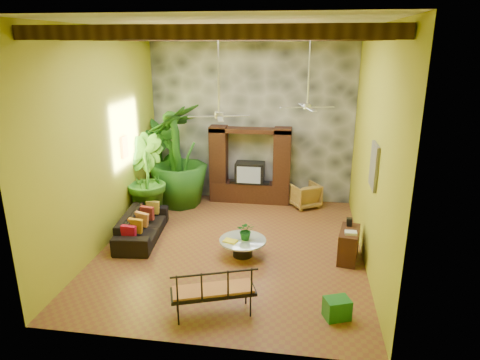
% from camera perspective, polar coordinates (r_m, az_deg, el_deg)
% --- Properties ---
extents(ground, '(7.00, 7.00, 0.00)m').
position_cam_1_polar(ground, '(10.29, -0.99, -8.92)').
color(ground, brown).
rests_on(ground, ground).
extents(ceiling, '(6.00, 7.00, 0.02)m').
position_cam_1_polar(ceiling, '(9.20, -1.16, 20.13)').
color(ceiling, silver).
rests_on(ceiling, back_wall).
extents(back_wall, '(6.00, 0.02, 5.00)m').
position_cam_1_polar(back_wall, '(12.83, 1.59, 8.27)').
color(back_wall, gold).
rests_on(back_wall, ground).
extents(left_wall, '(0.02, 7.00, 5.00)m').
position_cam_1_polar(left_wall, '(10.36, -17.72, 5.12)').
color(left_wall, gold).
rests_on(left_wall, ground).
extents(right_wall, '(0.02, 7.00, 5.00)m').
position_cam_1_polar(right_wall, '(9.41, 17.29, 3.94)').
color(right_wall, gold).
rests_on(right_wall, ground).
extents(stone_accent_wall, '(5.98, 0.10, 4.98)m').
position_cam_1_polar(stone_accent_wall, '(12.77, 1.56, 8.22)').
color(stone_accent_wall, '#383B3F').
rests_on(stone_accent_wall, ground).
extents(ceiling_beams, '(5.95, 5.36, 0.22)m').
position_cam_1_polar(ceiling_beams, '(9.19, -1.15, 18.76)').
color(ceiling_beams, '#382412').
rests_on(ceiling_beams, ceiling).
extents(entertainment_center, '(2.40, 0.55, 2.30)m').
position_cam_1_polar(entertainment_center, '(12.83, 1.33, 1.22)').
color(entertainment_center, black).
rests_on(entertainment_center, ground).
extents(ceiling_fan_front, '(1.28, 1.28, 1.86)m').
position_cam_1_polar(ceiling_fan_front, '(8.92, -2.83, 9.89)').
color(ceiling_fan_front, silver).
rests_on(ceiling_fan_front, ceiling).
extents(ceiling_fan_back, '(1.28, 1.28, 1.86)m').
position_cam_1_polar(ceiling_fan_back, '(10.33, 9.00, 10.79)').
color(ceiling_fan_back, silver).
rests_on(ceiling_fan_back, ceiling).
extents(wall_art_mask, '(0.06, 0.32, 0.55)m').
position_cam_1_polar(wall_art_mask, '(11.31, -15.16, 4.28)').
color(wall_art_mask, gold).
rests_on(wall_art_mask, left_wall).
extents(wall_art_painting, '(0.06, 0.70, 0.90)m').
position_cam_1_polar(wall_art_painting, '(8.88, 17.44, 1.79)').
color(wall_art_painting, '#276590').
rests_on(wall_art_painting, right_wall).
extents(sofa, '(1.09, 2.29, 0.65)m').
position_cam_1_polar(sofa, '(10.88, -12.94, -5.97)').
color(sofa, black).
rests_on(sofa, ground).
extents(wicker_armchair, '(1.06, 1.06, 0.71)m').
position_cam_1_polar(wicker_armchair, '(12.73, 8.61, -2.01)').
color(wicker_armchair, olive).
rests_on(wicker_armchair, ground).
extents(tall_plant_a, '(1.44, 1.57, 2.48)m').
position_cam_1_polar(tall_plant_a, '(13.09, -10.37, 2.51)').
color(tall_plant_a, '#23651A').
rests_on(tall_plant_a, ground).
extents(tall_plant_b, '(1.63, 1.63, 2.32)m').
position_cam_1_polar(tall_plant_b, '(11.82, -12.61, 0.30)').
color(tall_plant_b, '#2B671B').
rests_on(tall_plant_b, ground).
extents(tall_plant_c, '(2.20, 2.20, 3.02)m').
position_cam_1_polar(tall_plant_c, '(12.56, -8.28, 3.26)').
color(tall_plant_c, '#205616').
rests_on(tall_plant_c, ground).
extents(coffee_table, '(1.06, 1.06, 0.40)m').
position_cam_1_polar(coffee_table, '(9.79, 0.36, -8.70)').
color(coffee_table, black).
rests_on(coffee_table, ground).
extents(centerpiece_plant, '(0.41, 0.36, 0.43)m').
position_cam_1_polar(centerpiece_plant, '(9.65, 0.81, -6.74)').
color(centerpiece_plant, '#185D1E').
rests_on(centerpiece_plant, coffee_table).
extents(yellow_tray, '(0.35, 0.29, 0.03)m').
position_cam_1_polar(yellow_tray, '(9.63, -1.29, -8.14)').
color(yellow_tray, yellow).
rests_on(yellow_tray, coffee_table).
extents(iron_bench, '(1.57, 1.02, 0.57)m').
position_cam_1_polar(iron_bench, '(7.68, -3.74, -14.39)').
color(iron_bench, black).
rests_on(iron_bench, ground).
extents(side_console, '(0.55, 0.94, 0.71)m').
position_cam_1_polar(side_console, '(9.89, 14.28, -8.37)').
color(side_console, '#3B1B13').
rests_on(side_console, ground).
extents(green_bin, '(0.52, 0.46, 0.38)m').
position_cam_1_polar(green_bin, '(8.01, 12.80, -16.35)').
color(green_bin, '#217D42').
rests_on(green_bin, ground).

